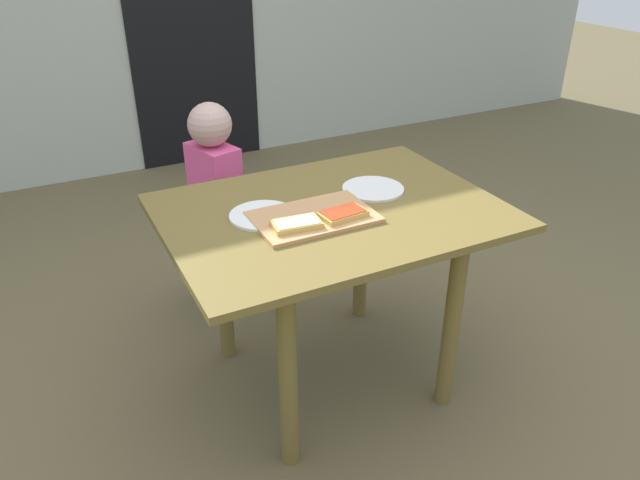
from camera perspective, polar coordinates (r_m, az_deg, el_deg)
The scene contains 9 objects.
ground_plane at distance 2.53m, azimuth 0.95°, elevation -12.60°, with size 16.00×16.00×0.00m, color brown.
house_door at distance 4.50m, azimuth -12.07°, elevation 19.49°, with size 0.90×0.02×2.00m, color black.
dining_table at distance 2.17m, azimuth 1.09°, elevation 0.11°, with size 1.17×0.86×0.75m.
cutting_board at distance 2.04m, azimuth -0.63°, elevation 2.19°, with size 0.41×0.27×0.01m, color tan.
pizza_slice_near_right at distance 2.02m, azimuth 2.17°, elevation 2.49°, with size 0.17×0.11×0.02m.
pizza_slice_near_left at distance 1.96m, azimuth -2.22°, elevation 1.54°, with size 0.17×0.11×0.02m.
plate_white_right at distance 2.27m, azimuth 5.02°, elevation 4.83°, with size 0.23×0.23×0.01m, color white.
plate_white_left at distance 2.07m, azimuth -5.41°, elevation 2.33°, with size 0.23×0.23×0.01m, color white.
child_left at distance 2.73m, azimuth -9.80°, elevation 4.40°, with size 0.20×0.27×0.98m.
Camera 1 is at (-0.90, -1.68, 1.67)m, focal length 33.90 mm.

